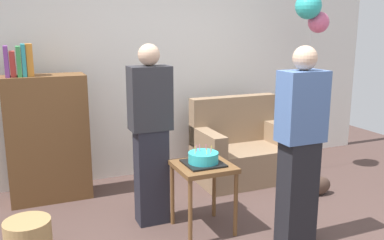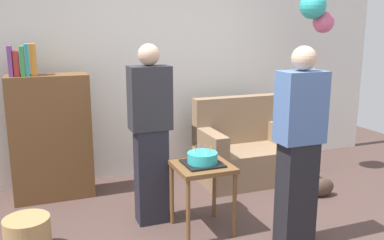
% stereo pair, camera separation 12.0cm
% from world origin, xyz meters
% --- Properties ---
extents(wall_back, '(6.00, 0.10, 2.70)m').
position_xyz_m(wall_back, '(0.00, 2.05, 1.35)').
color(wall_back, silver).
rests_on(wall_back, ground_plane).
extents(couch, '(1.10, 0.70, 0.96)m').
position_xyz_m(couch, '(0.77, 1.38, 0.34)').
color(couch, '#8C7054').
rests_on(couch, ground_plane).
extents(bookshelf, '(0.80, 0.36, 1.61)m').
position_xyz_m(bookshelf, '(-1.37, 1.63, 0.68)').
color(bookshelf, brown).
rests_on(bookshelf, ground_plane).
extents(side_table, '(0.48, 0.48, 0.61)m').
position_xyz_m(side_table, '(-0.18, 0.37, 0.52)').
color(side_table, brown).
rests_on(side_table, ground_plane).
extents(birthday_cake, '(0.32, 0.32, 0.17)m').
position_xyz_m(birthday_cake, '(-0.18, 0.37, 0.66)').
color(birthday_cake, black).
rests_on(birthday_cake, side_table).
extents(person_blowing_candles, '(0.36, 0.22, 1.63)m').
position_xyz_m(person_blowing_candles, '(-0.55, 0.70, 0.83)').
color(person_blowing_candles, '#23232D').
rests_on(person_blowing_candles, ground_plane).
extents(person_holding_cake, '(0.36, 0.22, 1.63)m').
position_xyz_m(person_holding_cake, '(0.43, -0.14, 0.83)').
color(person_holding_cake, black).
rests_on(person_holding_cake, ground_plane).
extents(wicker_basket, '(0.36, 0.36, 0.30)m').
position_xyz_m(wicker_basket, '(-1.63, 0.50, 0.15)').
color(wicker_basket, '#A88451').
rests_on(wicker_basket, ground_plane).
extents(handbag, '(0.28, 0.14, 0.20)m').
position_xyz_m(handbag, '(1.30, 0.60, 0.10)').
color(handbag, '#473328').
rests_on(handbag, ground_plane).
extents(balloon_bunch, '(0.45, 0.30, 2.15)m').
position_xyz_m(balloon_bunch, '(1.56, 1.23, 1.93)').
color(balloon_bunch, silver).
rests_on(balloon_bunch, ground_plane).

